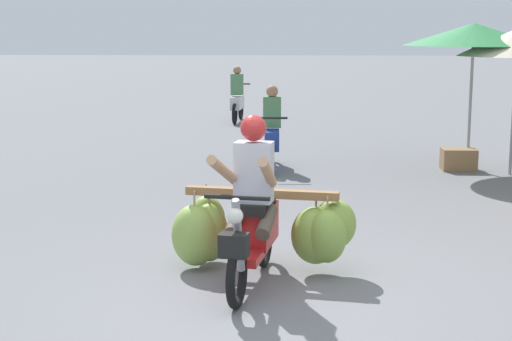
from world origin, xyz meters
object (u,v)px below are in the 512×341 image
object	(u,v)px
motorbike_main_loaded	(259,225)
market_umbrella_further_along	(474,34)
motorbike_distant_ahead_left	(272,135)
motorbike_distant_ahead_right	(237,100)
produce_crate	(459,159)

from	to	relation	value
motorbike_main_loaded	market_umbrella_further_along	world-z (taller)	market_umbrella_further_along
motorbike_distant_ahead_left	motorbike_distant_ahead_right	world-z (taller)	same
motorbike_main_loaded	motorbike_distant_ahead_right	xyz separation A→B (m)	(-0.99, 12.24, 0.08)
motorbike_main_loaded	motorbike_distant_ahead_left	size ratio (longest dim) A/B	1.17
motorbike_main_loaded	motorbike_distant_ahead_right	world-z (taller)	motorbike_main_loaded
motorbike_distant_ahead_left	produce_crate	xyz separation A→B (m)	(3.12, -0.06, -0.39)
motorbike_main_loaded	produce_crate	world-z (taller)	motorbike_main_loaded
produce_crate	motorbike_main_loaded	bearing A→B (deg)	-118.64
motorbike_distant_ahead_left	produce_crate	bearing A→B (deg)	-1.03
market_umbrella_further_along	produce_crate	distance (m)	2.07
motorbike_distant_ahead_right	market_umbrella_further_along	distance (m)	7.85
market_umbrella_further_along	produce_crate	bearing A→B (deg)	-139.31
motorbike_main_loaded	motorbike_distant_ahead_left	distance (m)	5.79
motorbike_distant_ahead_left	produce_crate	size ratio (longest dim) A/B	2.89
motorbike_distant_ahead_right	produce_crate	world-z (taller)	motorbike_distant_ahead_right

